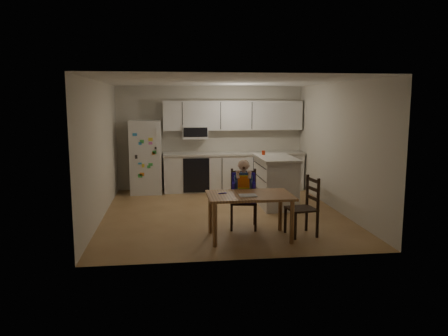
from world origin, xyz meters
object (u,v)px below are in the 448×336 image
dining_table (250,200)px  refrigerator (146,157)px  kitchen_island (275,181)px  chair_booster (244,187)px  red_cup (264,153)px  chair_side (307,202)px

dining_table → refrigerator: bearing=115.4°
kitchen_island → chair_booster: size_ratio=1.18×
kitchen_island → red_cup: 0.68m
refrigerator → dining_table: (1.77, -3.72, -0.24)m
kitchen_island → refrigerator: bearing=148.9°
chair_booster → red_cup: bearing=76.9°
refrigerator → kitchen_island: refrigerator is taller
chair_booster → chair_side: 1.10m
refrigerator → chair_booster: size_ratio=1.46×
chair_booster → chair_side: bearing=-21.7°
red_cup → chair_booster: chair_booster is taller
chair_side → kitchen_island: bearing=171.9°
refrigerator → dining_table: 4.13m
red_cup → chair_booster: 2.02m
kitchen_island → red_cup: (-0.18, 0.37, 0.55)m
refrigerator → kitchen_island: (2.70, -1.63, -0.34)m
kitchen_island → chair_side: size_ratio=1.45×
dining_table → chair_booster: chair_booster is taller
dining_table → chair_side: size_ratio=1.39×
chair_side → chair_booster: bearing=-129.2°
refrigerator → kitchen_island: bearing=-31.1°
refrigerator → dining_table: size_ratio=1.29×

